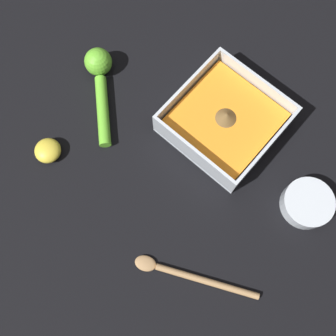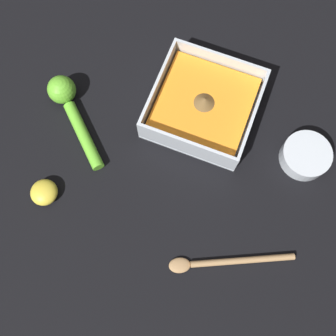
{
  "view_description": "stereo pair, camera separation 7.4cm",
  "coord_description": "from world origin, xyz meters",
  "px_view_note": "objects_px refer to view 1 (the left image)",
  "views": [
    {
      "loc": [
        0.11,
        -0.29,
        0.74
      ],
      "look_at": [
        -0.03,
        -0.13,
        0.03
      ],
      "focal_mm": 42.0,
      "sensor_mm": 36.0,
      "label": 1
    },
    {
      "loc": [
        0.04,
        -0.33,
        0.74
      ],
      "look_at": [
        -0.03,
        -0.13,
        0.03
      ],
      "focal_mm": 42.0,
      "sensor_mm": 36.0,
      "label": 2
    }
  ],
  "objects_px": {
    "lemon_half": "(48,151)",
    "spice_bowl": "(307,203)",
    "lemon_squeezer": "(100,77)",
    "square_dish": "(225,121)",
    "wooden_spoon": "(189,276)"
  },
  "relations": [
    {
      "from": "lemon_half",
      "to": "spice_bowl",
      "type": "bearing_deg",
      "value": 29.3
    },
    {
      "from": "lemon_squeezer",
      "to": "lemon_half",
      "type": "xyz_separation_m",
      "value": [
        0.03,
        -0.18,
        -0.01
      ]
    },
    {
      "from": "square_dish",
      "to": "wooden_spoon",
      "type": "bearing_deg",
      "value": -62.85
    },
    {
      "from": "lemon_half",
      "to": "wooden_spoon",
      "type": "bearing_deg",
      "value": 0.38
    },
    {
      "from": "lemon_squeezer",
      "to": "lemon_half",
      "type": "height_order",
      "value": "lemon_squeezer"
    },
    {
      "from": "lemon_half",
      "to": "wooden_spoon",
      "type": "height_order",
      "value": "lemon_half"
    },
    {
      "from": "spice_bowl",
      "to": "lemon_half",
      "type": "bearing_deg",
      "value": -150.7
    },
    {
      "from": "spice_bowl",
      "to": "lemon_squeezer",
      "type": "distance_m",
      "value": 0.48
    },
    {
      "from": "square_dish",
      "to": "spice_bowl",
      "type": "xyz_separation_m",
      "value": [
        0.22,
        -0.03,
        -0.01
      ]
    },
    {
      "from": "lemon_squeezer",
      "to": "square_dish",
      "type": "bearing_deg",
      "value": -117.68
    },
    {
      "from": "square_dish",
      "to": "wooden_spoon",
      "type": "height_order",
      "value": "square_dish"
    },
    {
      "from": "lemon_squeezer",
      "to": "lemon_half",
      "type": "bearing_deg",
      "value": 142.14
    },
    {
      "from": "square_dish",
      "to": "lemon_half",
      "type": "relative_size",
      "value": 3.88
    },
    {
      "from": "spice_bowl",
      "to": "lemon_squeezer",
      "type": "xyz_separation_m",
      "value": [
        -0.48,
        -0.07,
        0.01
      ]
    },
    {
      "from": "spice_bowl",
      "to": "wooden_spoon",
      "type": "height_order",
      "value": "spice_bowl"
    }
  ]
}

